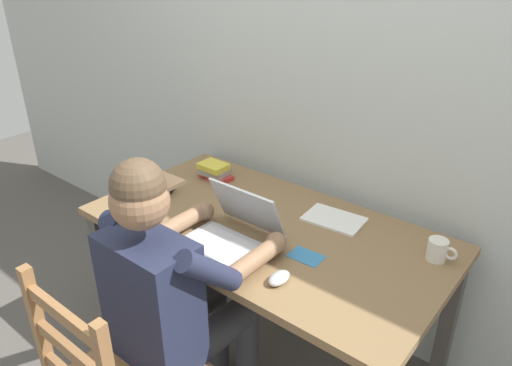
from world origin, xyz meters
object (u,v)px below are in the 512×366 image
at_px(desk, 265,244).
at_px(laptop, 232,231).
at_px(computer_mouse, 279,278).
at_px(coffee_mug_white, 438,250).
at_px(coffee_mug_dark, 164,184).
at_px(seated_person, 175,291).
at_px(book_stack_main, 215,171).
at_px(landscape_photo_print, 306,256).

height_order(desk, laptop, laptop).
distance_m(laptop, computer_mouse, 0.31).
xyz_separation_m(coffee_mug_white, coffee_mug_dark, (-1.22, -0.28, 0.00)).
relative_size(coffee_mug_white, coffee_mug_dark, 0.96).
relative_size(desk, coffee_mug_white, 13.59).
bearing_deg(laptop, computer_mouse, -16.08).
bearing_deg(desk, seated_person, -94.26).
relative_size(computer_mouse, book_stack_main, 0.55).
relative_size(seated_person, coffee_mug_dark, 10.72).
distance_m(computer_mouse, coffee_mug_dark, 0.86).
relative_size(computer_mouse, coffee_mug_dark, 0.86).
bearing_deg(computer_mouse, desk, 135.25).
distance_m(coffee_mug_dark, book_stack_main, 0.28).
bearing_deg(landscape_photo_print, coffee_mug_dark, 176.45).
height_order(computer_mouse, coffee_mug_dark, coffee_mug_dark).
distance_m(seated_person, coffee_mug_white, 0.99).
distance_m(seated_person, book_stack_main, 0.84).
xyz_separation_m(laptop, coffee_mug_dark, (-0.54, 0.12, -0.01)).
bearing_deg(book_stack_main, coffee_mug_white, 0.43).
relative_size(laptop, book_stack_main, 1.83).
distance_m(desk, book_stack_main, 0.55).
xyz_separation_m(desk, coffee_mug_white, (0.65, 0.22, 0.13)).
xyz_separation_m(desk, seated_person, (-0.04, -0.49, 0.03)).
bearing_deg(laptop, desk, 81.13).
distance_m(desk, coffee_mug_white, 0.70).
bearing_deg(book_stack_main, landscape_photo_print, -20.80).
xyz_separation_m(computer_mouse, coffee_mug_dark, (-0.84, 0.21, 0.03)).
bearing_deg(coffee_mug_dark, book_stack_main, 74.11).
distance_m(desk, landscape_photo_print, 0.28).
bearing_deg(landscape_photo_print, book_stack_main, 156.87).
xyz_separation_m(computer_mouse, book_stack_main, (-0.76, 0.48, 0.02)).
relative_size(desk, landscape_photo_print, 11.74).
xyz_separation_m(computer_mouse, coffee_mug_white, (0.38, 0.48, 0.03)).
bearing_deg(laptop, seated_person, -91.47).
xyz_separation_m(book_stack_main, landscape_photo_print, (0.75, -0.29, -0.04)).
bearing_deg(computer_mouse, seated_person, -144.66).
relative_size(laptop, coffee_mug_dark, 2.83).
bearing_deg(computer_mouse, book_stack_main, 148.03).
xyz_separation_m(computer_mouse, landscape_photo_print, (-0.01, 0.19, -0.02)).
height_order(coffee_mug_white, coffee_mug_dark, coffee_mug_dark).
relative_size(desk, book_stack_main, 8.44).
distance_m(seated_person, coffee_mug_dark, 0.69).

